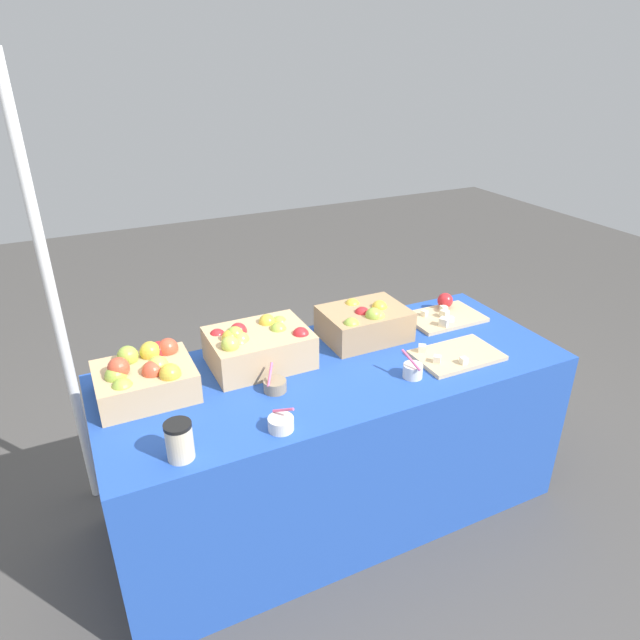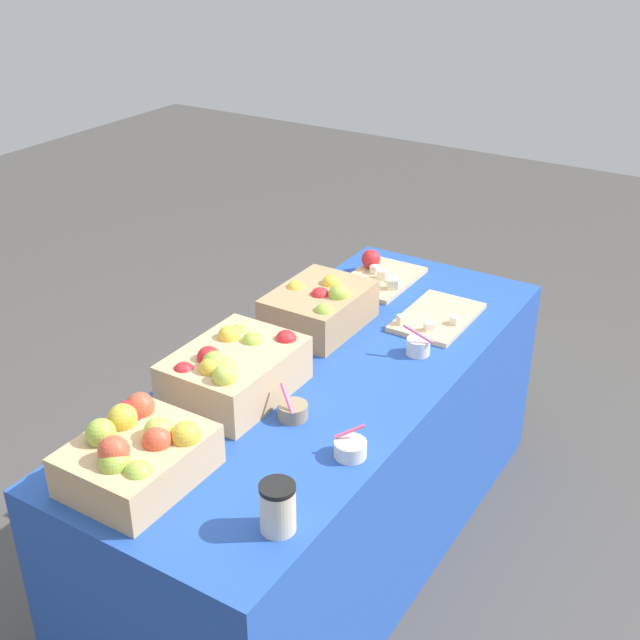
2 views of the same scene
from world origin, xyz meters
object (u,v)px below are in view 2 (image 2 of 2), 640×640
apple_crate_right (320,307)px  cutting_board_front (437,317)px  cutting_board_back (379,275)px  sample_bowl_near (350,448)px  coffee_cup (278,507)px  apple_crate_left (138,454)px  apple_crate_middle (234,370)px  sample_bowl_far (293,411)px  sample_bowl_mid (418,346)px

apple_crate_right → cutting_board_front: (0.26, -0.32, -0.07)m
cutting_board_back → sample_bowl_near: bearing=-155.6°
coffee_cup → apple_crate_left: bearing=94.2°
apple_crate_middle → cutting_board_front: (0.76, -0.31, -0.07)m
apple_crate_left → apple_crate_right: size_ratio=0.96×
cutting_board_front → sample_bowl_far: size_ratio=3.46×
apple_crate_right → sample_bowl_near: (-0.59, -0.46, -0.05)m
sample_bowl_far → sample_bowl_near: bearing=-106.8°
sample_bowl_mid → sample_bowl_far: size_ratio=1.07×
apple_crate_middle → apple_crate_left: bearing=-175.3°
cutting_board_front → sample_bowl_far: sample_bowl_far is taller
apple_crate_left → apple_crate_middle: apple_crate_middle is taller
coffee_cup → sample_bowl_far: bearing=29.3°
apple_crate_left → cutting_board_front: size_ratio=0.99×
sample_bowl_mid → sample_bowl_far: bearing=164.6°
sample_bowl_far → cutting_board_front: bearing=-7.0°
sample_bowl_mid → sample_bowl_far: 0.54m
sample_bowl_near → coffee_cup: size_ratio=0.70×
cutting_board_back → sample_bowl_far: bearing=-166.1°
cutting_board_back → sample_bowl_mid: (-0.44, -0.38, 0.01)m
cutting_board_back → coffee_cup: size_ratio=2.70×
apple_crate_left → sample_bowl_far: bearing=-22.5°
cutting_board_back → sample_bowl_near: size_ratio=3.84×
cutting_board_back → sample_bowl_far: sample_bowl_far is taller
sample_bowl_mid → apple_crate_right: bearing=90.7°
apple_crate_middle → coffee_cup: 0.61m
cutting_board_front → sample_bowl_mid: (-0.25, -0.05, 0.02)m
sample_bowl_mid → sample_bowl_near: bearing=-171.7°
apple_crate_left → sample_bowl_near: 0.55m
sample_bowl_mid → sample_bowl_far: sample_bowl_mid is taller
cutting_board_back → sample_bowl_near: cutting_board_back is taller
apple_crate_middle → sample_bowl_far: apple_crate_middle is taller
apple_crate_middle → cutting_board_back: 0.95m
apple_crate_right → coffee_cup: bearing=-153.7°
apple_crate_left → coffee_cup: size_ratio=2.69×
cutting_board_front → sample_bowl_near: (-0.84, -0.14, 0.01)m
cutting_board_front → sample_bowl_mid: 0.26m
cutting_board_back → sample_bowl_mid: 0.59m
apple_crate_middle → apple_crate_right: (0.50, 0.01, -0.01)m
apple_crate_right → apple_crate_middle: bearing=-178.7°
sample_bowl_mid → coffee_cup: coffee_cup is taller
cutting_board_back → coffee_cup: 1.45m
apple_crate_middle → sample_bowl_near: size_ratio=4.35×
cutting_board_front → coffee_cup: bearing=-173.6°
sample_bowl_far → coffee_cup: (-0.41, -0.23, 0.04)m
apple_crate_left → sample_bowl_mid: (0.96, -0.32, -0.05)m
apple_crate_middle → sample_bowl_far: bearing=-93.8°
sample_bowl_near → sample_bowl_mid: sample_bowl_mid is taller
apple_crate_right → coffee_cup: (-0.93, -0.46, -0.01)m
apple_crate_right → coffee_cup: size_ratio=2.82×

